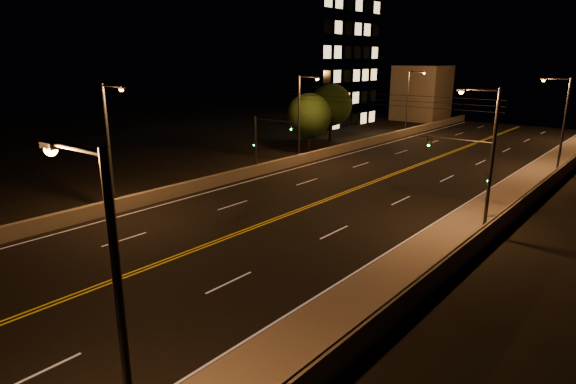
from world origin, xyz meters
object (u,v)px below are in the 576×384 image
Objects in this scene: tree_0 at (309,116)px; streetlight_4 at (110,139)px; streetlight_2 at (561,119)px; streetlight_1 at (488,152)px; streetlight_6 at (409,98)px; traffic_signal_right at (474,168)px; streetlight_0 at (114,318)px; traffic_signal_left at (264,139)px; building_tower at (285,42)px; streetlight_5 at (301,113)px; tree_1 at (331,105)px.

streetlight_4 is at bearing -84.64° from tree_0.
streetlight_2 is 24.66m from tree_0.
streetlight_1 is 1.00× the size of streetlight_4.
streetlight_1 and streetlight_6 have the same top height.
streetlight_6 is at bearing 122.39° from traffic_signal_right.
traffic_signal_left is at bearing 126.84° from streetlight_0.
traffic_signal_right is 0.20× the size of building_tower.
streetlight_2 is at bearing -32.44° from streetlight_6.
traffic_signal_left is at bearing -138.91° from streetlight_2.
building_tower reaches higher than streetlight_6.
streetlight_0 and streetlight_1 have the same top height.
streetlight_6 is 1.63× the size of traffic_signal_left.
streetlight_4 is 1.31× the size of tree_0.
building_tower is (-19.58, 26.37, 9.29)m from traffic_signal_left.
tree_0 is at bearing 149.44° from streetlight_1.
tree_0 is (-22.25, 11.41, 0.77)m from traffic_signal_right.
building_tower is at bearing 133.39° from streetlight_5.
streetlight_6 is 31.33m from traffic_signal_left.
traffic_signal_left is at bearing -80.24° from streetlight_5.
building_tower is 3.94× the size of tree_0.
streetlight_1 is 1.63× the size of traffic_signal_right.
traffic_signal_left is 0.74× the size of tree_1.
streetlight_4 and streetlight_5 have the same top height.
traffic_signal_right is 0.74× the size of tree_1.
streetlight_6 is at bearing 90.00° from streetlight_5.
streetlight_6 is 20.52m from building_tower.
building_tower reaches higher than streetlight_1.
streetlight_0 is 1.20× the size of tree_1.
streetlight_1 is at bearing -30.56° from tree_0.
traffic_signal_right is (-1.59, 2.67, -1.63)m from streetlight_1.
traffic_signal_left is (-20.24, 2.67, -1.63)m from streetlight_1.
streetlight_4 is at bearing -90.00° from streetlight_6.
traffic_signal_left is at bearing 180.00° from traffic_signal_right.
tree_0 is at bearing -165.33° from streetlight_2.
streetlight_1 reaches higher than traffic_signal_left.
streetlight_4 reaches higher than tree_0.
tree_1 reaches higher than traffic_signal_right.
streetlight_2 is at bearing 84.85° from traffic_signal_right.
traffic_signal_right is at bearing -38.62° from tree_1.
streetlight_5 is 5.17m from tree_0.
streetlight_2 is at bearing 41.09° from traffic_signal_left.
traffic_signal_right is 47.36m from building_tower.
traffic_signal_left is 0.20× the size of building_tower.
tree_1 is (-27.04, 2.68, -0.50)m from streetlight_2.
traffic_signal_left is 11.99m from tree_0.
streetlight_1 is 20.48m from traffic_signal_left.
streetlight_6 is 20.02m from tree_0.
tree_0 is at bearing 95.36° from streetlight_4.
building_tower is at bearing 126.60° from traffic_signal_left.
tree_1 is at bearing 119.74° from streetlight_0.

